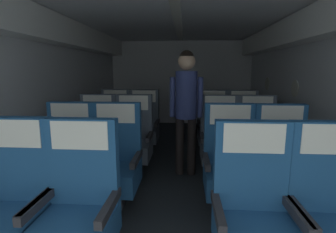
{
  "coord_description": "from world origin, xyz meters",
  "views": [
    {
      "loc": [
        0.13,
        0.06,
        1.4
      ],
      "look_at": [
        -0.1,
        3.34,
        0.8
      ],
      "focal_mm": 27.27,
      "sensor_mm": 36.0,
      "label": 1
    }
  ],
  "objects_px": {
    "seat_a_right_window": "(253,217)",
    "seat_d_left_window": "(115,126)",
    "seat_b_left_window": "(69,162)",
    "seat_d_right_aisle": "(243,128)",
    "seat_b_right_aisle": "(282,168)",
    "seat_a_left_window": "(12,207)",
    "seat_b_left_aisle": "(115,163)",
    "seat_b_right_window": "(230,166)",
    "seat_c_right_aisle": "(257,143)",
    "seat_c_left_window": "(97,140)",
    "seat_d_right_window": "(213,127)",
    "seat_a_left_aisle": "(78,211)",
    "seat_a_right_aisle": "(333,220)",
    "seat_d_left_aisle": "(144,126)",
    "seat_c_left_aisle": "(133,140)",
    "seat_c_right_window": "(219,142)"
  },
  "relations": [
    {
      "from": "seat_a_left_window",
      "to": "seat_c_right_aisle",
      "type": "distance_m",
      "value": 2.8
    },
    {
      "from": "seat_a_left_window",
      "to": "seat_b_right_aisle",
      "type": "distance_m",
      "value": 2.33
    },
    {
      "from": "seat_b_right_aisle",
      "to": "seat_d_right_window",
      "type": "bearing_deg",
      "value": 105.38
    },
    {
      "from": "seat_d_right_aisle",
      "to": "seat_a_left_window",
      "type": "bearing_deg",
      "value": -129.43
    },
    {
      "from": "seat_b_left_aisle",
      "to": "seat_b_left_window",
      "type": "bearing_deg",
      "value": 179.89
    },
    {
      "from": "seat_a_right_aisle",
      "to": "seat_d_right_aisle",
      "type": "relative_size",
      "value": 1.0
    },
    {
      "from": "seat_b_right_aisle",
      "to": "seat_c_left_window",
      "type": "distance_m",
      "value": 2.35
    },
    {
      "from": "seat_c_right_aisle",
      "to": "seat_d_right_aisle",
      "type": "bearing_deg",
      "value": 89.75
    },
    {
      "from": "seat_b_right_aisle",
      "to": "seat_c_right_aisle",
      "type": "distance_m",
      "value": 0.89
    },
    {
      "from": "seat_c_right_window",
      "to": "seat_d_left_aisle",
      "type": "xyz_separation_m",
      "value": [
        -1.17,
        0.88,
        0.0
      ]
    },
    {
      "from": "seat_b_left_aisle",
      "to": "seat_a_left_aisle",
      "type": "bearing_deg",
      "value": -90.33
    },
    {
      "from": "seat_d_right_aisle",
      "to": "seat_b_right_aisle",
      "type": "bearing_deg",
      "value": -90.29
    },
    {
      "from": "seat_a_left_aisle",
      "to": "seat_c_left_window",
      "type": "height_order",
      "value": "same"
    },
    {
      "from": "seat_a_left_aisle",
      "to": "seat_a_right_window",
      "type": "xyz_separation_m",
      "value": [
        1.18,
        0.0,
        0.0
      ]
    },
    {
      "from": "seat_b_left_aisle",
      "to": "seat_b_right_window",
      "type": "xyz_separation_m",
      "value": [
        1.17,
        -0.0,
        0.0
      ]
    },
    {
      "from": "seat_a_left_aisle",
      "to": "seat_b_left_aisle",
      "type": "height_order",
      "value": "same"
    },
    {
      "from": "seat_d_right_aisle",
      "to": "seat_a_right_aisle",
      "type": "bearing_deg",
      "value": -90.05
    },
    {
      "from": "seat_b_right_window",
      "to": "seat_d_right_window",
      "type": "bearing_deg",
      "value": 89.6
    },
    {
      "from": "seat_b_left_aisle",
      "to": "seat_d_left_window",
      "type": "distance_m",
      "value": 1.84
    },
    {
      "from": "seat_c_right_window",
      "to": "seat_c_left_window",
      "type": "bearing_deg",
      "value": -179.93
    },
    {
      "from": "seat_a_right_aisle",
      "to": "seat_b_left_window",
      "type": "relative_size",
      "value": 1.0
    },
    {
      "from": "seat_c_left_window",
      "to": "seat_d_right_window",
      "type": "bearing_deg",
      "value": 27.67
    },
    {
      "from": "seat_a_right_window",
      "to": "seat_b_left_aisle",
      "type": "distance_m",
      "value": 1.48
    },
    {
      "from": "seat_a_left_window",
      "to": "seat_d_right_window",
      "type": "bearing_deg",
      "value": 57.76
    },
    {
      "from": "seat_a_left_window",
      "to": "seat_a_right_window",
      "type": "xyz_separation_m",
      "value": [
        1.67,
        -0.01,
        0.0
      ]
    },
    {
      "from": "seat_a_right_window",
      "to": "seat_d_left_window",
      "type": "bearing_deg",
      "value": 121.98
    },
    {
      "from": "seat_a_left_window",
      "to": "seat_b_left_aisle",
      "type": "relative_size",
      "value": 1.0
    },
    {
      "from": "seat_a_right_window",
      "to": "seat_b_right_window",
      "type": "xyz_separation_m",
      "value": [
        -0.0,
        0.9,
        0.0
      ]
    },
    {
      "from": "seat_c_right_window",
      "to": "seat_d_left_window",
      "type": "bearing_deg",
      "value": 152.11
    },
    {
      "from": "seat_b_left_window",
      "to": "seat_d_left_window",
      "type": "height_order",
      "value": "same"
    },
    {
      "from": "seat_d_left_aisle",
      "to": "seat_c_left_aisle",
      "type": "bearing_deg",
      "value": -89.99
    },
    {
      "from": "seat_c_right_window",
      "to": "seat_d_right_aisle",
      "type": "xyz_separation_m",
      "value": [
        0.5,
        0.87,
        0.0
      ]
    },
    {
      "from": "seat_a_right_aisle",
      "to": "seat_b_right_aisle",
      "type": "xyz_separation_m",
      "value": [
        -0.01,
        0.88,
        0.0
      ]
    },
    {
      "from": "seat_d_left_window",
      "to": "seat_d_right_aisle",
      "type": "xyz_separation_m",
      "value": [
        2.18,
        -0.02,
        0.0
      ]
    },
    {
      "from": "seat_a_left_aisle",
      "to": "seat_b_right_aisle",
      "type": "distance_m",
      "value": 1.9
    },
    {
      "from": "seat_b_right_window",
      "to": "seat_d_left_window",
      "type": "xyz_separation_m",
      "value": [
        -1.66,
        1.78,
        0.0
      ]
    },
    {
      "from": "seat_b_right_window",
      "to": "seat_d_right_aisle",
      "type": "bearing_deg",
      "value": 73.79
    },
    {
      "from": "seat_a_left_window",
      "to": "seat_b_left_aisle",
      "type": "distance_m",
      "value": 1.01
    },
    {
      "from": "seat_d_left_window",
      "to": "seat_d_right_window",
      "type": "bearing_deg",
      "value": -0.27
    },
    {
      "from": "seat_a_right_window",
      "to": "seat_d_right_window",
      "type": "bearing_deg",
      "value": 89.83
    },
    {
      "from": "seat_b_left_window",
      "to": "seat_d_right_aisle",
      "type": "distance_m",
      "value": 2.79
    },
    {
      "from": "seat_c_left_window",
      "to": "seat_d_right_aisle",
      "type": "height_order",
      "value": "same"
    },
    {
      "from": "seat_d_left_aisle",
      "to": "seat_b_left_window",
      "type": "bearing_deg",
      "value": -105.83
    },
    {
      "from": "seat_a_right_aisle",
      "to": "seat_d_left_window",
      "type": "relative_size",
      "value": 1.0
    },
    {
      "from": "seat_c_right_aisle",
      "to": "seat_d_left_aisle",
      "type": "distance_m",
      "value": 1.89
    },
    {
      "from": "seat_a_left_window",
      "to": "seat_a_left_aisle",
      "type": "distance_m",
      "value": 0.49
    },
    {
      "from": "seat_a_left_window",
      "to": "seat_c_right_aisle",
      "type": "bearing_deg",
      "value": 39.17
    },
    {
      "from": "seat_c_right_window",
      "to": "seat_d_left_window",
      "type": "height_order",
      "value": "same"
    },
    {
      "from": "seat_d_left_window",
      "to": "seat_d_right_window",
      "type": "xyz_separation_m",
      "value": [
        1.68,
        -0.01,
        0.0
      ]
    },
    {
      "from": "seat_a_left_aisle",
      "to": "seat_a_right_window",
      "type": "height_order",
      "value": "same"
    }
  ]
}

